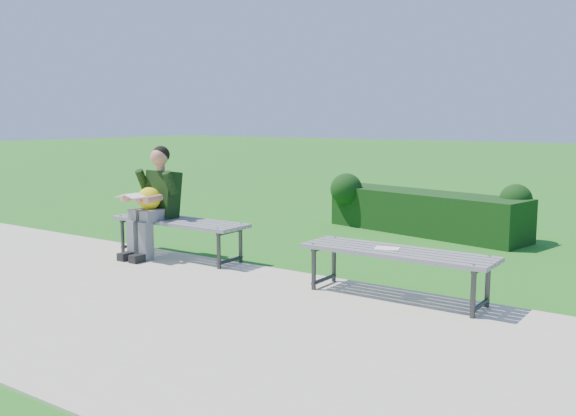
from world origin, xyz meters
The scene contains 7 objects.
ground centered at (0.00, 0.00, 0.00)m, with size 80.00×80.00×0.00m.
walkway centered at (0.00, -1.75, 0.01)m, with size 30.00×3.50×0.02m.
hedge centered at (0.14, 3.09, 0.34)m, with size 3.12×1.34×0.82m.
bench_left centered at (-1.55, -0.20, 0.42)m, with size 1.80×0.50×0.46m.
bench_right centered at (1.33, -0.33, 0.42)m, with size 1.80×0.50×0.46m.
seated_boy centered at (-1.85, -0.30, 0.71)m, with size 0.56×0.76×1.31m.
paper_sheet centered at (1.23, -0.33, 0.47)m, with size 0.26×0.22×0.01m.
Camera 1 is at (3.78, -5.62, 1.67)m, focal length 40.00 mm.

